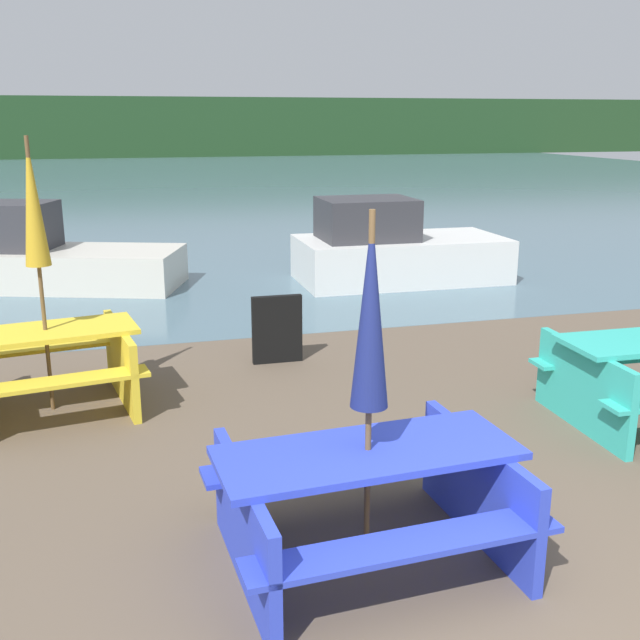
{
  "coord_description": "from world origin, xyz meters",
  "views": [
    {
      "loc": [
        -1.84,
        -2.63,
        2.61
      ],
      "look_at": [
        -0.15,
        3.64,
        0.85
      ],
      "focal_mm": 42.0,
      "sensor_mm": 36.0,
      "label": 1
    }
  ],
  "objects": [
    {
      "name": "water",
      "position": [
        0.0,
        31.07,
        -0.0
      ],
      "size": [
        60.0,
        50.0,
        0.0
      ],
      "color": "slate",
      "rests_on": "ground_plane"
    },
    {
      "name": "far_treeline",
      "position": [
        0.0,
        51.07,
        2.0
      ],
      "size": [
        80.0,
        1.6,
        4.0
      ],
      "color": "#1E3D1E",
      "rests_on": "water"
    },
    {
      "name": "picnic_table_blue",
      "position": [
        -0.52,
        1.2,
        0.44
      ],
      "size": [
        1.87,
        1.49,
        0.72
      ],
      "rotation": [
        0.0,
        0.0,
        0.06
      ],
      "color": "blue",
      "rests_on": "ground_plane"
    },
    {
      "name": "picnic_table_yellow",
      "position": [
        -2.55,
        4.26,
        0.46
      ],
      "size": [
        1.78,
        1.62,
        0.76
      ],
      "rotation": [
        0.0,
        0.0,
        0.16
      ],
      "color": "yellow",
      "rests_on": "ground_plane"
    },
    {
      "name": "umbrella_gold",
      "position": [
        -2.55,
        4.26,
        1.87
      ],
      "size": [
        0.22,
        0.22,
        2.47
      ],
      "color": "brown",
      "rests_on": "ground_plane"
    },
    {
      "name": "umbrella_navy",
      "position": [
        -0.52,
        1.2,
        1.54
      ],
      "size": [
        0.22,
        0.22,
        2.13
      ],
      "color": "brown",
      "rests_on": "ground_plane"
    },
    {
      "name": "boat",
      "position": [
        2.47,
        8.77,
        0.51
      ],
      "size": [
        3.36,
        1.7,
        1.37
      ],
      "rotation": [
        0.0,
        0.0,
        -0.01
      ],
      "color": "silver",
      "rests_on": "water"
    },
    {
      "name": "boat_second",
      "position": [
        -3.25,
        9.87,
        0.48
      ],
      "size": [
        4.54,
        2.77,
        1.34
      ],
      "rotation": [
        0.0,
        0.0,
        -0.33
      ],
      "color": "beige",
      "rests_on": "water"
    },
    {
      "name": "signboard",
      "position": [
        -0.25,
        5.08,
        0.38
      ],
      "size": [
        0.55,
        0.08,
        0.75
      ],
      "color": "black",
      "rests_on": "ground_plane"
    }
  ]
}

